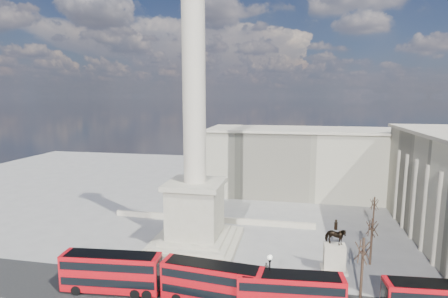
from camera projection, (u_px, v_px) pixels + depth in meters
name	position (u px, v px, depth m)	size (l,w,h in m)	color
ground	(187.00, 258.00, 53.10)	(180.00, 180.00, 0.00)	gray
nelsons_column	(195.00, 169.00, 56.03)	(14.00, 14.00, 49.85)	#AEA891
balustrade_wall	(211.00, 219.00, 68.54)	(40.00, 0.60, 1.10)	#B8AE98
building_northeast	(311.00, 162.00, 86.82)	(51.00, 17.00, 16.60)	beige
red_bus_a	(112.00, 272.00, 43.74)	(12.59, 3.92, 5.02)	#B60911
red_bus_b	(213.00, 283.00, 41.25)	(12.36, 3.95, 4.93)	#B60911
red_bus_c	(291.00, 293.00, 39.19)	(12.02, 3.70, 4.80)	#B60911
victorian_lamp	(269.00, 277.00, 39.90)	(0.57, 0.57, 6.62)	black
equestrian_statue	(334.00, 254.00, 48.84)	(3.60, 2.70, 7.61)	#B8AE98
bare_tree_near	(363.00, 249.00, 40.96)	(1.93, 1.93, 8.43)	#332319
bare_tree_mid	(372.00, 227.00, 50.33)	(1.95, 1.95, 7.38)	#332319
bare_tree_far	(374.00, 203.00, 63.31)	(1.64, 1.64, 6.72)	#332319
pedestrian_walking	(266.00, 269.00, 48.02)	(0.65, 0.43, 1.78)	#272521
pedestrian_standing	(313.00, 289.00, 43.16)	(0.79, 0.62, 1.63)	#272521
pedestrian_crossing	(297.00, 279.00, 45.58)	(0.88, 0.37, 1.51)	#272521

